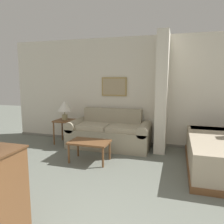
# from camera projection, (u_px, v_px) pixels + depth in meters

# --- Properties ---
(wall_back) EXTENTS (7.10, 0.16, 2.60)m
(wall_back) POSITION_uv_depth(u_px,v_px,m) (144.00, 92.00, 5.28)
(wall_back) COLOR silver
(wall_back) RESTS_ON ground_plane
(wall_partition_pillar) EXTENTS (0.24, 0.65, 2.60)m
(wall_partition_pillar) POSITION_uv_depth(u_px,v_px,m) (162.00, 93.00, 4.78)
(wall_partition_pillar) COLOR silver
(wall_partition_pillar) RESTS_ON ground_plane
(couch) EXTENTS (1.93, 0.84, 0.89)m
(couch) POSITION_uv_depth(u_px,v_px,m) (109.00, 133.00, 5.17)
(couch) COLOR tan
(couch) RESTS_ON ground_plane
(coffee_table) EXTENTS (0.77, 0.49, 0.41)m
(coffee_table) POSITION_uv_depth(u_px,v_px,m) (90.00, 144.00, 4.24)
(coffee_table) COLOR brown
(coffee_table) RESTS_ON ground_plane
(side_table) EXTENTS (0.46, 0.46, 0.60)m
(side_table) POSITION_uv_depth(u_px,v_px,m) (65.00, 124.00, 5.44)
(side_table) COLOR brown
(side_table) RESTS_ON ground_plane
(table_lamp) EXTENTS (0.35, 0.35, 0.48)m
(table_lamp) POSITION_uv_depth(u_px,v_px,m) (64.00, 107.00, 5.38)
(table_lamp) COLOR tan
(table_lamp) RESTS_ON side_table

